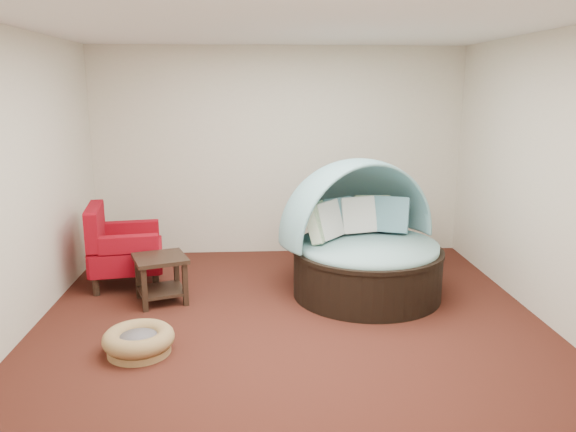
{
  "coord_description": "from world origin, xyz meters",
  "views": [
    {
      "loc": [
        -0.34,
        -5.11,
        2.27
      ],
      "look_at": [
        0.01,
        0.6,
        0.95
      ],
      "focal_mm": 35.0,
      "sensor_mm": 36.0,
      "label": 1
    }
  ],
  "objects": [
    {
      "name": "wall_back",
      "position": [
        0.0,
        2.5,
        1.4
      ],
      "size": [
        5.0,
        0.0,
        5.0
      ],
      "primitive_type": "plane",
      "rotation": [
        1.57,
        0.0,
        0.0
      ],
      "color": "beige",
      "rests_on": "floor"
    },
    {
      "name": "wall_right",
      "position": [
        2.5,
        0.0,
        1.4
      ],
      "size": [
        0.0,
        5.0,
        5.0
      ],
      "primitive_type": "plane",
      "rotation": [
        1.57,
        0.0,
        -1.57
      ],
      "color": "beige",
      "rests_on": "floor"
    },
    {
      "name": "floor",
      "position": [
        0.0,
        0.0,
        0.0
      ],
      "size": [
        5.0,
        5.0,
        0.0
      ],
      "primitive_type": "plane",
      "color": "#461D14",
      "rests_on": "ground"
    },
    {
      "name": "wall_left",
      "position": [
        -2.5,
        0.0,
        1.4
      ],
      "size": [
        0.0,
        5.0,
        5.0
      ],
      "primitive_type": "plane",
      "rotation": [
        1.57,
        0.0,
        1.57
      ],
      "color": "beige",
      "rests_on": "floor"
    },
    {
      "name": "pet_basket",
      "position": [
        -1.36,
        -0.54,
        0.11
      ],
      "size": [
        0.82,
        0.82,
        0.22
      ],
      "rotation": [
        0.0,
        0.0,
        0.44
      ],
      "color": "olive",
      "rests_on": "floor"
    },
    {
      "name": "red_armchair",
      "position": [
        -1.91,
        1.26,
        0.44
      ],
      "size": [
        0.93,
        0.93,
        0.95
      ],
      "rotation": [
        0.0,
        0.0,
        0.16
      ],
      "color": "black",
      "rests_on": "floor"
    },
    {
      "name": "wall_front",
      "position": [
        0.0,
        -2.5,
        1.4
      ],
      "size": [
        5.0,
        0.0,
        5.0
      ],
      "primitive_type": "plane",
      "rotation": [
        -1.57,
        0.0,
        0.0
      ],
      "color": "beige",
      "rests_on": "floor"
    },
    {
      "name": "ceiling",
      "position": [
        0.0,
        0.0,
        2.8
      ],
      "size": [
        5.0,
        5.0,
        0.0
      ],
      "primitive_type": "plane",
      "rotation": [
        3.14,
        0.0,
        0.0
      ],
      "color": "white",
      "rests_on": "wall_back"
    },
    {
      "name": "canopy_daybed",
      "position": [
        0.85,
        0.83,
        0.7
      ],
      "size": [
        2.19,
        2.17,
        1.51
      ],
      "rotation": [
        0.0,
        0.0,
        0.42
      ],
      "color": "black",
      "rests_on": "floor"
    },
    {
      "name": "side_table",
      "position": [
        -1.35,
        0.67,
        0.33
      ],
      "size": [
        0.68,
        0.68,
        0.51
      ],
      "rotation": [
        0.0,
        0.0,
        0.35
      ],
      "color": "black",
      "rests_on": "floor"
    }
  ]
}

